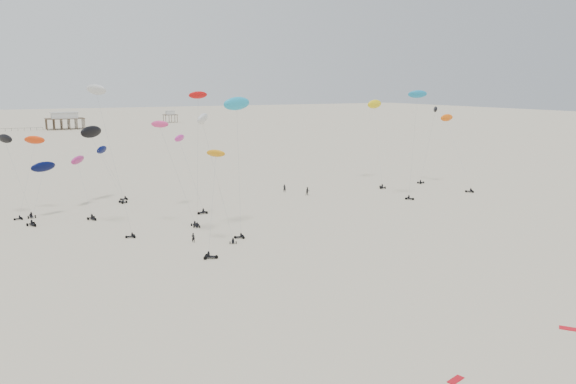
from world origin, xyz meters
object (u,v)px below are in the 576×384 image
rig_0 (81,173)px  rig_4 (41,178)px  pavilion_main (65,122)px  spectator_0 (193,242)px  pavilion_small (170,117)px  rig_9 (32,152)px

rig_0 → rig_4: 9.19m
pavilion_main → rig_4: 234.13m
pavilion_main → spectator_0: size_ratio=11.22×
rig_4 → spectator_0: (20.54, -28.98, -7.91)m
pavilion_small → rig_9: rig_9 is taller
rig_4 → pavilion_main: bearing=-121.2°
rig_9 → pavilion_small: bearing=-32.3°
rig_0 → pavilion_small: bearing=-131.0°
pavilion_main → spectator_0: (-7.19, -261.43, -4.22)m
pavilion_small → spectator_0: pavilion_small is taller
rig_4 → spectator_0: 36.39m
pavilion_small → spectator_0: (-77.19, -291.43, -3.49)m
pavilion_main → spectator_0: 261.57m
pavilion_small → rig_9: size_ratio=0.56×
rig_4 → rig_9: (-0.86, 7.03, 4.28)m
rig_0 → rig_4: (-7.83, -4.82, 0.18)m
pavilion_small → rig_4: 280.09m
rig_0 → spectator_0: bearing=88.8°
pavilion_main → pavilion_small: 76.16m
pavilion_small → spectator_0: 301.50m
pavilion_small → spectator_0: size_ratio=4.81×
pavilion_main → rig_4: (-27.73, -232.45, 3.68)m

